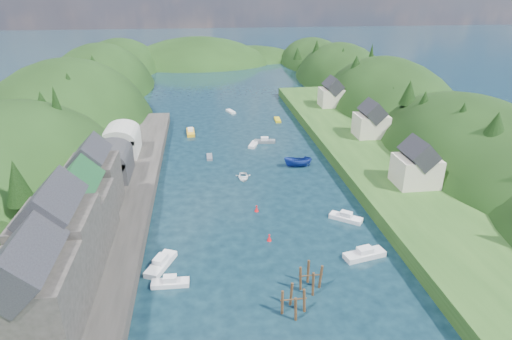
{
  "coord_description": "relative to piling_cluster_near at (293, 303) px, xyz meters",
  "views": [
    {
      "loc": [
        -8.94,
        -41.33,
        34.29
      ],
      "look_at": [
        0.0,
        28.0,
        4.0
      ],
      "focal_mm": 30.0,
      "sensor_mm": 36.0,
      "label": 1
    }
  ],
  "objects": [
    {
      "name": "piling_cluster_near",
      "position": [
        0.0,
        0.0,
        0.0
      ],
      "size": [
        3.04,
        2.86,
        3.62
      ],
      "color": "#382314",
      "rests_on": "ground"
    },
    {
      "name": "terrace_left_grass",
      "position": [
        -31.14,
        23.87,
        0.01
      ],
      "size": [
        12.0,
        110.0,
        2.5
      ],
      "primitive_type": "cube",
      "color": "#234719",
      "rests_on": "ground"
    },
    {
      "name": "hillside_left",
      "position": [
        -45.14,
        78.87,
        -9.27
      ],
      "size": [
        44.0,
        245.56,
        52.0
      ],
      "color": "black",
      "rests_on": "ground"
    },
    {
      "name": "channel_buoy_near",
      "position": [
        -0.37,
        15.0,
        -0.76
      ],
      "size": [
        0.7,
        0.7,
        1.1
      ],
      "color": "red",
      "rests_on": "ground"
    },
    {
      "name": "ground",
      "position": [
        -0.14,
        53.87,
        -1.24
      ],
      "size": [
        600.0,
        600.0,
        0.0
      ],
      "primitive_type": "plane",
      "color": "black",
      "rests_on": "ground"
    },
    {
      "name": "channel_buoy_far",
      "position": [
        -1.06,
        24.0,
        -0.76
      ],
      "size": [
        0.7,
        0.7,
        1.1
      ],
      "color": "red",
      "rests_on": "ground"
    },
    {
      "name": "quay_left",
      "position": [
        -24.14,
        23.87,
        -0.24
      ],
      "size": [
        12.0,
        110.0,
        2.0
      ],
      "primitive_type": "cube",
      "color": "#2D2B28",
      "rests_on": "ground"
    },
    {
      "name": "hill_trees",
      "position": [
        1.38,
        68.45,
        9.79
      ],
      "size": [
        92.69,
        147.19,
        12.56
      ],
      "color": "black",
      "rests_on": "ground"
    },
    {
      "name": "moored_boats",
      "position": [
        -0.58,
        23.07,
        -0.59
      ],
      "size": [
        34.81,
        102.4,
        2.25
      ],
      "color": "navy",
      "rests_on": "ground"
    },
    {
      "name": "terrace_right",
      "position": [
        24.86,
        43.87,
        -0.04
      ],
      "size": [
        16.0,
        120.0,
        2.4
      ],
      "primitive_type": "cube",
      "color": "#234719",
      "rests_on": "ground"
    },
    {
      "name": "piling_cluster_far",
      "position": [
        2.93,
        3.77,
        0.13
      ],
      "size": [
        2.98,
        2.8,
        3.88
      ],
      "color": "#382314",
      "rests_on": "ground"
    },
    {
      "name": "boat_sheds",
      "position": [
        -26.14,
        42.87,
        4.03
      ],
      "size": [
        7.0,
        21.0,
        7.5
      ],
      "color": "#2D2D30",
      "rests_on": "quay_left"
    },
    {
      "name": "hillside_right",
      "position": [
        44.86,
        78.87,
        -8.65
      ],
      "size": [
        36.0,
        245.56,
        48.0
      ],
      "color": "black",
      "rests_on": "ground"
    },
    {
      "name": "quayside_buildings",
      "position": [
        -26.14,
        10.27,
        5.85
      ],
      "size": [
        8.0,
        35.84,
        12.9
      ],
      "color": "#2D2B28",
      "rests_on": "quay_left"
    },
    {
      "name": "far_hills",
      "position": [
        1.07,
        177.88,
        -12.04
      ],
      "size": [
        103.0,
        68.0,
        44.0
      ],
      "color": "black",
      "rests_on": "ground"
    },
    {
      "name": "right_bank_cottages",
      "position": [
        27.86,
        52.21,
        4.6
      ],
      "size": [
        9.0,
        59.24,
        8.41
      ],
      "color": "beige",
      "rests_on": "terrace_right"
    }
  ]
}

